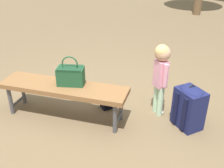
# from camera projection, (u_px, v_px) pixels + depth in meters

# --- Properties ---
(ground_plane) EXTENTS (40.00, 40.00, 0.00)m
(ground_plane) POSITION_uv_depth(u_px,v_px,m) (104.00, 110.00, 3.49)
(ground_plane) COLOR brown
(ground_plane) RESTS_ON ground
(park_bench) EXTENTS (1.65, 0.84, 0.45)m
(park_bench) POSITION_uv_depth(u_px,v_px,m) (63.00, 90.00, 3.19)
(park_bench) COLOR brown
(park_bench) RESTS_ON ground
(handbag) EXTENTS (0.33, 0.21, 0.37)m
(handbag) POSITION_uv_depth(u_px,v_px,m) (71.00, 75.00, 3.14)
(handbag) COLOR #1E4C2D
(handbag) RESTS_ON park_bench
(child_standing) EXTENTS (0.19, 0.24, 0.95)m
(child_standing) POSITION_uv_depth(u_px,v_px,m) (161.00, 69.00, 3.15)
(child_standing) COLOR #B2D8B2
(child_standing) RESTS_ON ground
(backpack_large) EXTENTS (0.38, 0.41, 0.57)m
(backpack_large) POSITION_uv_depth(u_px,v_px,m) (189.00, 106.00, 3.06)
(backpack_large) COLOR #191E4C
(backpack_large) RESTS_ON ground
(backpack_small) EXTENTS (0.23, 0.21, 0.32)m
(backpack_small) POSITION_uv_depth(u_px,v_px,m) (108.00, 97.00, 3.49)
(backpack_small) COLOR black
(backpack_small) RESTS_ON ground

